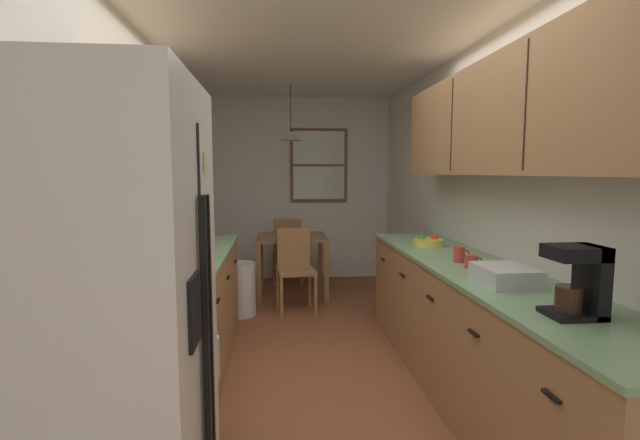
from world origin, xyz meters
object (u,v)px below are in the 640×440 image
object	(u,v)px
trash_bin	(240,289)
storage_canister	(164,259)
mug_by_coffeemaker	(460,254)
mug_spare	(471,261)
dining_chair_far	(288,248)
fruit_bowl	(428,242)
dining_table	(292,246)
dining_chair_near	(295,265)
refrigerator	(93,352)
stove_range	(141,383)
microwave_over_range	(106,154)
coffee_maker	(581,279)
dish_rack	(506,275)

from	to	relation	value
trash_bin	storage_canister	world-z (taller)	storage_canister
mug_by_coffeemaker	mug_spare	world-z (taller)	mug_by_coffeemaker
trash_bin	mug_spare	distance (m)	2.66
dining_chair_far	fruit_bowl	distance (m)	2.69
dining_table	dining_chair_far	size ratio (longest dim) A/B	0.93
dining_chair_near	fruit_bowl	world-z (taller)	fruit_bowl
dining_table	dining_chair_near	bearing A→B (deg)	-88.35
dining_table	dining_chair_far	distance (m)	0.60
refrigerator	stove_range	world-z (taller)	refrigerator
microwave_over_range	trash_bin	bearing A→B (deg)	80.80
dining_chair_far	mug_by_coffeemaker	size ratio (longest dim) A/B	8.05
dining_chair_near	coffee_maker	bearing A→B (deg)	-70.67
refrigerator	microwave_over_range	xyz separation A→B (m)	(-0.17, 0.69, 0.69)
coffee_maker	mug_by_coffeemaker	world-z (taller)	coffee_maker
trash_bin	dish_rack	distance (m)	3.00
dining_table	mug_by_coffeemaker	xyz separation A→B (m)	(1.07, -2.51, 0.34)
coffee_maker	dining_table	bearing A→B (deg)	106.68
stove_range	trash_bin	xyz separation A→B (m)	(0.29, 2.52, -0.19)
stove_range	dining_chair_far	size ratio (longest dim) A/B	1.22
mug_by_coffeemaker	storage_canister	bearing A→B (deg)	-175.51
dish_rack	dining_table	bearing A→B (deg)	109.00
dining_chair_near	dish_rack	xyz separation A→B (m)	(1.06, -2.54, 0.45)
storage_canister	dish_rack	bearing A→B (deg)	-13.37
stove_range	microwave_over_range	distance (m)	1.14
microwave_over_range	dining_table	distance (m)	3.53
dish_rack	microwave_over_range	bearing A→B (deg)	-176.95
mug_by_coffeemaker	stove_range	bearing A→B (deg)	-159.48
storage_canister	mug_by_coffeemaker	world-z (taller)	storage_canister
microwave_over_range	dining_chair_far	world-z (taller)	microwave_over_range
microwave_over_range	fruit_bowl	distance (m)	2.60
refrigerator	stove_range	distance (m)	0.82
dining_chair_far	mug_by_coffeemaker	xyz separation A→B (m)	(1.10, -3.10, 0.45)
dining_chair_near	mug_spare	xyz separation A→B (m)	(1.06, -2.12, 0.44)
stove_range	dining_table	size ratio (longest dim) A/B	1.32
dining_chair_far	mug_spare	size ratio (longest dim) A/B	7.54
storage_canister	mug_by_coffeemaker	bearing A→B (deg)	4.49
storage_canister	mug_spare	xyz separation A→B (m)	(1.95, -0.04, -0.05)
stove_range	fruit_bowl	size ratio (longest dim) A/B	4.34
dish_rack	fruit_bowl	bearing A→B (deg)	89.42
storage_canister	dining_chair_near	bearing A→B (deg)	66.75
dish_rack	mug_by_coffeemaker	bearing A→B (deg)	90.52
microwave_over_range	dining_chair_near	xyz separation A→B (m)	(1.00, 2.65, -1.10)
dining_table	mug_spare	bearing A→B (deg)	-68.37
coffee_maker	fruit_bowl	xyz separation A→B (m)	(-0.02, 1.88, -0.13)
refrigerator	dining_chair_far	size ratio (longest dim) A/B	2.03
mug_spare	trash_bin	bearing A→B (deg)	129.74
dining_chair_near	dining_chair_far	xyz separation A→B (m)	(-0.04, 1.18, 0.00)
microwave_over_range	dish_rack	distance (m)	2.17
trash_bin	mug_spare	size ratio (longest dim) A/B	4.71
microwave_over_range	mug_spare	world-z (taller)	microwave_over_range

